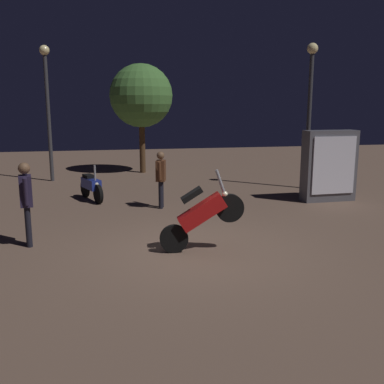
% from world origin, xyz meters
% --- Properties ---
extents(ground_plane, '(40.00, 40.00, 0.00)m').
position_xyz_m(ground_plane, '(0.00, 0.00, 0.00)').
color(ground_plane, brown).
extents(motorcycle_red_foreground, '(1.66, 0.37, 1.63)m').
position_xyz_m(motorcycle_red_foreground, '(0.10, -0.04, 0.74)').
color(motorcycle_red_foreground, black).
rests_on(motorcycle_red_foreground, ground_plane).
extents(motorcycle_blue_parked_left, '(0.71, 1.58, 1.11)m').
position_xyz_m(motorcycle_blue_parked_left, '(-2.15, 5.20, 0.44)').
color(motorcycle_blue_parked_left, black).
rests_on(motorcycle_blue_parked_left, ground_plane).
extents(person_rider_beside, '(0.30, 0.67, 1.72)m').
position_xyz_m(person_rider_beside, '(-3.29, 0.99, 1.03)').
color(person_rider_beside, black).
rests_on(person_rider_beside, ground_plane).
extents(person_bystander_far, '(0.33, 0.66, 1.58)m').
position_xyz_m(person_bystander_far, '(-0.21, 3.80, 0.94)').
color(person_bystander_far, black).
rests_on(person_bystander_far, ground_plane).
extents(streetlamp_near, '(0.36, 0.36, 4.92)m').
position_xyz_m(streetlamp_near, '(-3.69, 8.97, 3.13)').
color(streetlamp_near, '#38383D').
rests_on(streetlamp_near, ground_plane).
extents(streetlamp_far, '(0.36, 0.36, 4.80)m').
position_xyz_m(streetlamp_far, '(5.05, 5.76, 3.07)').
color(streetlamp_far, '#38383D').
rests_on(streetlamp_far, ground_plane).
extents(tree_left_bg, '(2.58, 2.58, 4.47)m').
position_xyz_m(tree_left_bg, '(-0.15, 10.39, 3.17)').
color(tree_left_bg, '#4C331E').
rests_on(tree_left_bg, ground_plane).
extents(kiosk_billboard, '(1.62, 0.60, 2.10)m').
position_xyz_m(kiosk_billboard, '(4.83, 3.79, 1.05)').
color(kiosk_billboard, '#595960').
rests_on(kiosk_billboard, ground_plane).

